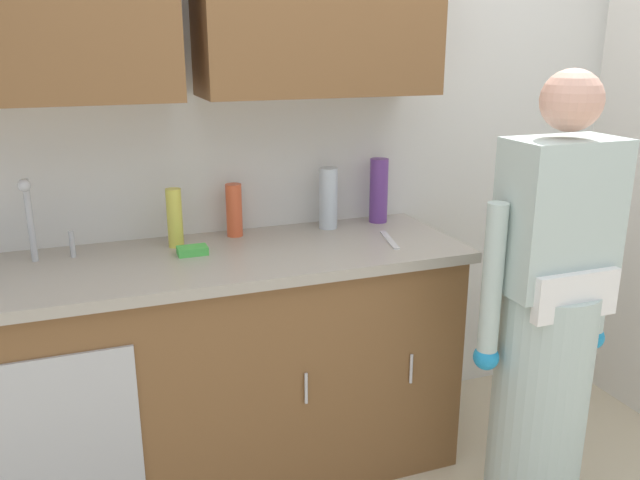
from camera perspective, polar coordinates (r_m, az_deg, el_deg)
The scene contains 11 objects.
kitchen_wall_with_uppers at distance 2.74m, azimuth -3.04°, elevation 12.17°, with size 4.80×0.44×2.70m.
counter_cabinet at distance 2.65m, azimuth -9.46°, elevation -11.45°, with size 1.90×0.62×0.90m.
countertop at distance 2.47m, azimuth -9.92°, elevation -1.76°, with size 1.96×0.66×0.04m, color #A8A093.
sink at distance 2.45m, azimuth -22.69°, elevation -2.91°, with size 0.50×0.36×0.35m.
person_at_sink at distance 2.48m, azimuth 19.04°, elevation -8.10°, with size 0.55×0.34×1.62m.
bottle_water_short at distance 2.86m, azimuth 5.13°, elevation 4.31°, with size 0.08×0.08×0.28m, color #66388C.
bottle_dish_liquid at distance 2.56m, azimuth -12.52°, elevation 1.88°, with size 0.06×0.06×0.23m, color #D8D14C.
bottle_cleaner_spray at distance 2.75m, azimuth 0.72°, elevation 3.65°, with size 0.08×0.08×0.26m, color silver.
bottle_soap at distance 2.67m, azimuth -7.48°, elevation 2.59°, with size 0.06×0.06×0.21m, color #E05933.
knife_on_counter at distance 2.62m, azimuth 6.06°, elevation 0.02°, with size 0.24×0.02×0.01m, color silver.
sponge at distance 2.48m, azimuth -11.04°, elevation -0.90°, with size 0.11×0.07×0.03m, color #4CBF4C.
Camera 1 is at (-0.95, -1.61, 1.70)m, focal length 36.80 mm.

